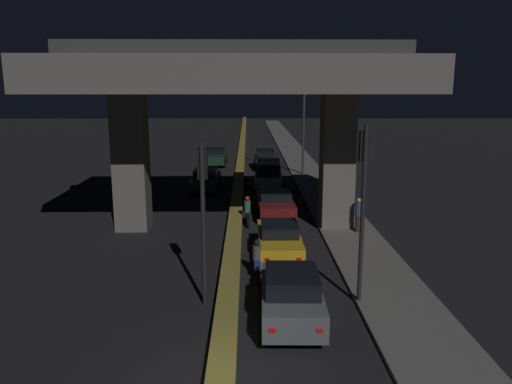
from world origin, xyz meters
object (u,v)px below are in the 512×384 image
at_px(car_dark_green_second_oncoming, 215,157).
at_px(traffic_light_left_of_median, 203,196).
at_px(car_dark_red_third, 275,203).
at_px(motorcycle_blue_filtering_near, 257,261).
at_px(car_dark_red_fifth, 265,159).
at_px(motorcycle_black_filtering_mid, 247,212).
at_px(car_taxi_yellow_second, 279,240).
at_px(pedestrian_on_sidewalk, 358,215).
at_px(car_dark_green_lead_oncoming, 206,179).
at_px(traffic_light_right_of_median, 363,185).
at_px(car_grey_lead, 291,295).
at_px(street_lamp, 301,115).
at_px(car_silver_fourth, 268,173).

bearing_deg(car_dark_green_second_oncoming, traffic_light_left_of_median, 3.86).
distance_m(car_dark_red_third, motorcycle_blue_filtering_near, 8.93).
relative_size(car_dark_red_fifth, motorcycle_blue_filtering_near, 2.06).
height_order(car_dark_red_third, motorcycle_black_filtering_mid, motorcycle_black_filtering_mid).
distance_m(car_taxi_yellow_second, car_dark_green_second_oncoming, 25.08).
bearing_deg(pedestrian_on_sidewalk, car_dark_green_lead_oncoming, 126.91).
relative_size(traffic_light_right_of_median, car_taxi_yellow_second, 1.31).
bearing_deg(car_dark_red_third, traffic_light_left_of_median, 163.61).
height_order(car_dark_green_lead_oncoming, motorcycle_blue_filtering_near, motorcycle_blue_filtering_near).
xyz_separation_m(traffic_light_left_of_median, car_grey_lead, (2.68, -1.25, -2.76)).
distance_m(traffic_light_right_of_median, street_lamp, 23.59).
bearing_deg(car_dark_green_second_oncoming, car_taxi_yellow_second, 10.47).
relative_size(traffic_light_right_of_median, motorcycle_blue_filtering_near, 2.99).
bearing_deg(motorcycle_blue_filtering_near, car_silver_fourth, -6.32).
relative_size(traffic_light_left_of_median, car_taxi_yellow_second, 1.19).
bearing_deg(pedestrian_on_sidewalk, car_dark_green_second_oncoming, 110.65).
xyz_separation_m(traffic_light_left_of_median, car_taxi_yellow_second, (2.67, 4.40, -2.83)).
bearing_deg(motorcycle_blue_filtering_near, pedestrian_on_sidewalk, -45.45).
bearing_deg(street_lamp, motorcycle_blue_filtering_near, -100.04).
relative_size(car_dark_red_third, car_silver_fourth, 0.98).
xyz_separation_m(car_grey_lead, car_dark_green_second_oncoming, (-4.17, 30.38, -0.05)).
height_order(traffic_light_right_of_median, motorcycle_blue_filtering_near, traffic_light_right_of_median).
relative_size(car_dark_red_fifth, car_dark_green_lead_oncoming, 0.83).
bearing_deg(motorcycle_blue_filtering_near, car_dark_red_third, -9.87).
bearing_deg(motorcycle_blue_filtering_near, street_lamp, -12.63).
xyz_separation_m(traffic_light_right_of_median, pedestrian_on_sidewalk, (1.64, 7.61, -2.97)).
relative_size(car_dark_red_fifth, pedestrian_on_sidewalk, 2.43).
bearing_deg(car_taxi_yellow_second, car_silver_fourth, -0.85).
bearing_deg(traffic_light_right_of_median, car_dark_red_third, 100.74).
bearing_deg(traffic_light_left_of_median, car_silver_fourth, 81.61).
bearing_deg(car_dark_green_lead_oncoming, car_silver_fourth, 100.85).
bearing_deg(traffic_light_right_of_median, motorcycle_black_filtering_mid, 110.96).
xyz_separation_m(car_grey_lead, car_dark_red_fifth, (0.19, 28.22, 0.04)).
xyz_separation_m(traffic_light_left_of_median, car_dark_green_lead_oncoming, (-1.48, 18.39, -2.84)).
height_order(traffic_light_left_of_median, car_dark_red_third, traffic_light_left_of_median).
relative_size(traffic_light_right_of_median, street_lamp, 0.71).
distance_m(traffic_light_right_of_median, motorcycle_black_filtering_mid, 10.61).
bearing_deg(traffic_light_right_of_median, car_dark_red_fifth, 94.47).
xyz_separation_m(car_taxi_yellow_second, car_dark_green_lead_oncoming, (-4.15, 13.99, -0.02)).
relative_size(street_lamp, car_dark_red_fifth, 2.05).
height_order(traffic_light_left_of_median, motorcycle_blue_filtering_near, traffic_light_left_of_median).
relative_size(traffic_light_right_of_median, car_dark_red_third, 1.24).
bearing_deg(pedestrian_on_sidewalk, car_dark_red_fifth, 100.97).
bearing_deg(car_taxi_yellow_second, motorcycle_blue_filtering_near, 155.24).
distance_m(car_dark_red_third, car_dark_red_fifth, 15.78).
relative_size(car_taxi_yellow_second, car_dark_green_lead_oncoming, 0.92).
bearing_deg(car_dark_red_fifth, car_dark_green_second_oncoming, 62.62).
bearing_deg(car_dark_red_third, street_lamp, -14.04).
distance_m(traffic_light_right_of_median, car_grey_lead, 4.05).
height_order(car_taxi_yellow_second, car_dark_red_fifth, car_dark_red_fifth).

